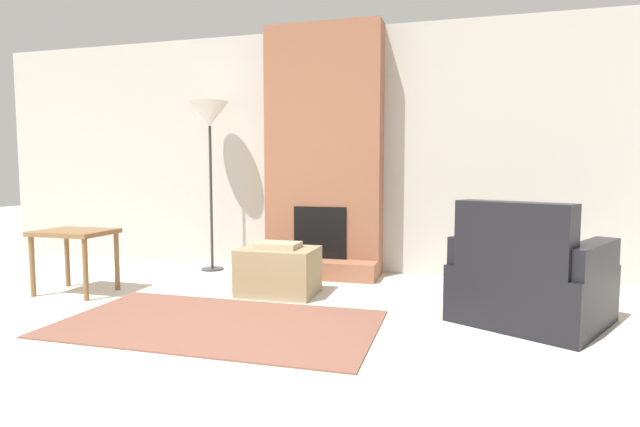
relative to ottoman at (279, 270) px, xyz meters
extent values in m
plane|color=beige|center=(0.14, -1.98, -0.21)|extent=(24.00, 24.00, 0.00)
cube|color=#BCB7AD|center=(0.14, 1.21, 1.09)|extent=(8.35, 0.06, 2.60)
cube|color=#935B42|center=(0.14, 1.02, 1.09)|extent=(1.23, 0.31, 2.60)
cube|color=#935B42|center=(0.14, 0.73, -0.12)|extent=(1.23, 0.27, 0.18)
cube|color=black|center=(0.14, 0.86, 0.24)|extent=(0.56, 0.02, 0.54)
cube|color=#998460|center=(0.00, 0.00, -0.01)|extent=(0.66, 0.51, 0.41)
cube|color=tan|center=(0.00, 0.00, 0.22)|extent=(0.36, 0.28, 0.05)
cube|color=black|center=(2.05, -0.26, -0.01)|extent=(1.24, 1.23, 0.41)
cube|color=black|center=(1.88, -0.56, 0.23)|extent=(0.77, 0.54, 0.89)
cube|color=black|center=(2.38, -0.44, 0.09)|extent=(0.53, 0.78, 0.61)
cube|color=black|center=(1.71, -0.07, 0.09)|extent=(0.53, 0.78, 0.61)
cube|color=brown|center=(-1.76, -0.44, 0.33)|extent=(0.63, 0.48, 0.04)
cylinder|color=brown|center=(-2.03, -0.64, 0.05)|extent=(0.04, 0.04, 0.53)
cylinder|color=brown|center=(-1.49, -0.64, 0.05)|extent=(0.04, 0.04, 0.53)
cylinder|color=brown|center=(-2.03, -0.24, 0.05)|extent=(0.04, 0.04, 0.53)
cylinder|color=brown|center=(-1.49, -0.24, 0.05)|extent=(0.04, 0.04, 0.53)
cylinder|color=#333333|center=(-1.09, 0.84, -0.21)|extent=(0.24, 0.24, 0.02)
cylinder|color=#333333|center=(-1.09, 0.84, 0.58)|extent=(0.03, 0.03, 1.56)
cone|color=silver|center=(-1.09, 0.84, 1.49)|extent=(0.41, 0.41, 0.26)
cube|color=brown|center=(-0.12, -0.94, -0.21)|extent=(2.25, 1.24, 0.01)
camera|label=1|loc=(1.50, -4.10, 0.87)|focal=28.00mm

